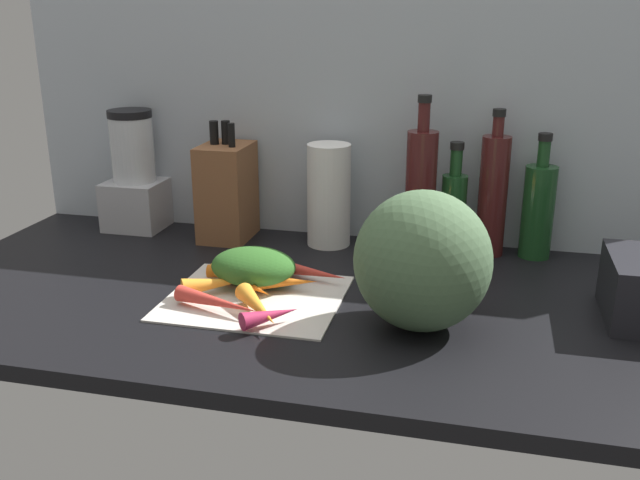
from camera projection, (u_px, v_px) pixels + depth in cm
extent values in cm
cube|color=black|center=(331.00, 301.00, 138.61)|extent=(170.00, 80.00, 3.00)
cube|color=#ADB7C1|center=(368.00, 113.00, 163.97)|extent=(170.00, 3.00, 60.00)
cube|color=beige|center=(255.00, 297.00, 135.84)|extent=(33.25, 29.67, 0.80)
cone|color=red|center=(218.00, 302.00, 128.58)|extent=(18.07, 7.77, 3.15)
cone|color=orange|center=(284.00, 282.00, 137.49)|extent=(13.19, 6.71, 3.42)
cone|color=orange|center=(258.00, 307.00, 126.11)|extent=(12.55, 14.40, 3.53)
cone|color=red|center=(313.00, 272.00, 143.10)|extent=(14.93, 6.08, 2.88)
cone|color=orange|center=(281.00, 265.00, 147.09)|extent=(11.82, 3.39, 3.08)
cone|color=#B2264C|center=(270.00, 315.00, 122.96)|extent=(10.09, 9.78, 3.29)
cone|color=orange|center=(238.00, 277.00, 140.86)|extent=(13.90, 7.75, 2.93)
cone|color=orange|center=(237.00, 272.00, 143.33)|extent=(12.57, 4.08, 2.73)
cone|color=orange|center=(246.00, 283.00, 137.04)|extent=(14.28, 11.56, 3.31)
cone|color=orange|center=(217.00, 283.00, 136.75)|extent=(13.22, 10.30, 3.51)
ellipsoid|color=#2D6023|center=(253.00, 267.00, 139.83)|extent=(17.18, 13.22, 7.27)
ellipsoid|color=#4C6B47|center=(422.00, 261.00, 120.40)|extent=(23.77, 22.33, 24.69)
cube|color=brown|center=(227.00, 192.00, 167.88)|extent=(11.09, 14.88, 22.85)
cylinder|color=black|center=(214.00, 133.00, 163.95)|extent=(2.09, 2.09, 5.50)
cylinder|color=black|center=(226.00, 132.00, 164.17)|extent=(2.06, 2.06, 5.50)
cylinder|color=black|center=(232.00, 135.00, 160.75)|extent=(1.57, 1.57, 5.50)
cube|color=#B2B2B7|center=(137.00, 204.00, 177.68)|extent=(14.03, 14.03, 12.09)
cylinder|color=silver|center=(132.00, 150.00, 173.21)|extent=(10.52, 10.52, 15.85)
cylinder|color=black|center=(129.00, 114.00, 170.38)|extent=(10.73, 10.73, 1.80)
cylinder|color=white|center=(329.00, 195.00, 163.07)|extent=(10.07, 10.07, 23.93)
cylinder|color=#471919|center=(420.00, 194.00, 155.80)|extent=(6.87, 6.87, 28.06)
cylinder|color=#471919|center=(424.00, 117.00, 150.32)|extent=(2.62, 2.62, 6.19)
cylinder|color=black|center=(425.00, 99.00, 149.07)|extent=(3.01, 3.01, 1.60)
cylinder|color=#19421E|center=(453.00, 215.00, 157.36)|extent=(5.67, 5.67, 18.31)
cylinder|color=#19421E|center=(456.00, 163.00, 153.50)|extent=(2.67, 2.67, 5.83)
cylinder|color=black|center=(457.00, 146.00, 152.31)|extent=(3.07, 3.07, 1.60)
cylinder|color=#471919|center=(493.00, 197.00, 156.24)|extent=(6.41, 6.41, 26.92)
cylinder|color=#471919|center=(498.00, 126.00, 151.23)|extent=(2.48, 2.48, 4.33)
cylinder|color=black|center=(499.00, 113.00, 150.28)|extent=(2.85, 2.85, 1.60)
cylinder|color=#19421E|center=(538.00, 212.00, 155.57)|extent=(7.04, 7.04, 20.69)
cylinder|color=#19421E|center=(544.00, 154.00, 151.35)|extent=(2.65, 2.65, 5.64)
cylinder|color=black|center=(546.00, 137.00, 150.19)|extent=(3.05, 3.05, 1.60)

